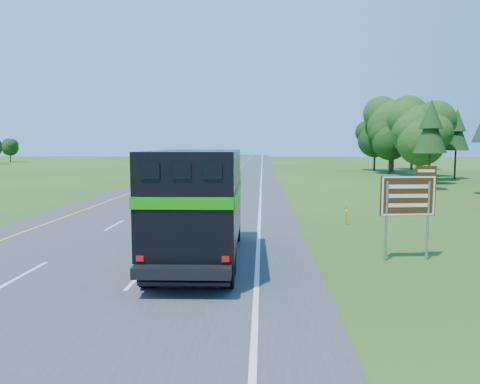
{
  "coord_description": "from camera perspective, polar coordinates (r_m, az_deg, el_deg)",
  "views": [
    {
      "loc": [
        5.66,
        -12.04,
        4.11
      ],
      "look_at": [
        4.43,
        13.37,
        1.53
      ],
      "focal_mm": 35.0,
      "sensor_mm": 36.0,
      "label": 1
    }
  ],
  "objects": [
    {
      "name": "delineator",
      "position": [
        24.62,
        12.83,
        -2.72
      ],
      "size": [
        0.08,
        0.04,
        0.98
      ],
      "color": "#FF540D",
      "rests_on": "ground"
    },
    {
      "name": "horse_truck",
      "position": [
        16.26,
        -5.03,
        -1.28
      ],
      "size": [
        2.95,
        8.83,
        3.88
      ],
      "rotation": [
        0.0,
        0.0,
        0.02
      ],
      "color": "black",
      "rests_on": "road"
    },
    {
      "name": "road",
      "position": [
        62.43,
        -2.43,
        2.03
      ],
      "size": [
        15.0,
        260.0,
        0.04
      ],
      "primitive_type": "cube",
      "color": "#38383A",
      "rests_on": "ground"
    },
    {
      "name": "lane_markings",
      "position": [
        62.43,
        -2.43,
        2.06
      ],
      "size": [
        11.15,
        260.0,
        0.01
      ],
      "color": "yellow",
      "rests_on": "road"
    },
    {
      "name": "ground",
      "position": [
        13.93,
        -21.84,
        -11.8
      ],
      "size": [
        300.0,
        300.0,
        0.0
      ],
      "primitive_type": "plane",
      "color": "#254813",
      "rests_on": "ground"
    },
    {
      "name": "far_car",
      "position": [
        118.56,
        -1.53,
        4.22
      ],
      "size": [
        2.01,
        4.84,
        1.64
      ],
      "primitive_type": "imported",
      "rotation": [
        0.0,
        0.0,
        0.02
      ],
      "color": "silver",
      "rests_on": "road"
    },
    {
      "name": "white_suv",
      "position": [
        64.72,
        -5.32,
        2.91
      ],
      "size": [
        3.05,
        6.19,
        1.69
      ],
      "primitive_type": "imported",
      "rotation": [
        0.0,
        0.0,
        -0.04
      ],
      "color": "silver",
      "rests_on": "road"
    },
    {
      "name": "exit_sign",
      "position": [
        17.51,
        19.89,
        -0.87
      ],
      "size": [
        1.98,
        0.29,
        3.37
      ],
      "rotation": [
        0.0,
        0.0,
        0.12
      ],
      "color": "gray",
      "rests_on": "ground"
    }
  ]
}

